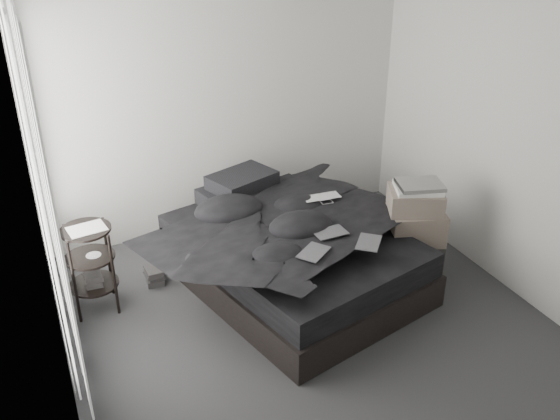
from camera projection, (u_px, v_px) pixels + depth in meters
name	position (u px, v px, depth m)	size (l,w,h in m)	color
floor	(322.00, 342.00, 4.73)	(3.60, 4.20, 0.01)	#2E2E31
wall_back	(224.00, 100.00, 5.84)	(3.60, 0.01, 2.60)	silver
wall_left	(43.00, 242.00, 3.48)	(0.01, 4.20, 2.60)	silver
wall_right	(537.00, 147.00, 4.77)	(0.01, 4.20, 2.60)	silver
window_left	(33.00, 174.00, 4.20)	(0.02, 2.00, 2.30)	white
curtain_left	(42.00, 182.00, 4.25)	(0.06, 2.12, 2.48)	white
bed	(293.00, 269.00, 5.38)	(1.54, 2.04, 0.28)	black
mattress	(293.00, 244.00, 5.26)	(1.48, 1.98, 0.22)	black
duvet	(297.00, 223.00, 5.12)	(1.50, 1.74, 0.24)	black
pillow_lower	(235.00, 195.00, 5.71)	(0.61, 0.42, 0.14)	black
pillow_upper	(242.00, 180.00, 5.67)	(0.57, 0.40, 0.13)	black
laptop	(324.00, 192.00, 5.34)	(0.33, 0.21, 0.03)	silver
comic_a	(314.00, 244.00, 4.58)	(0.26, 0.17, 0.01)	black
comic_b	(331.00, 223.00, 4.85)	(0.26, 0.17, 0.01)	black
comic_c	(370.00, 233.00, 4.71)	(0.26, 0.17, 0.01)	black
side_stand	(92.00, 269.00, 4.96)	(0.39, 0.39, 0.73)	black
papers	(87.00, 229.00, 4.78)	(0.28, 0.21, 0.01)	white
floor_books	(154.00, 275.00, 5.42)	(0.14, 0.20, 0.14)	black
box_lower	(410.00, 257.00, 5.48)	(0.49, 0.38, 0.36)	black
box_mid	(415.00, 225.00, 5.32)	(0.46, 0.36, 0.28)	#6A5E54
box_upper	(415.00, 200.00, 5.22)	(0.44, 0.35, 0.19)	#6A5E54
art_book_white	(418.00, 188.00, 5.17)	(0.37, 0.30, 0.04)	silver
art_book_snake	(420.00, 185.00, 5.14)	(0.36, 0.29, 0.03)	silver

